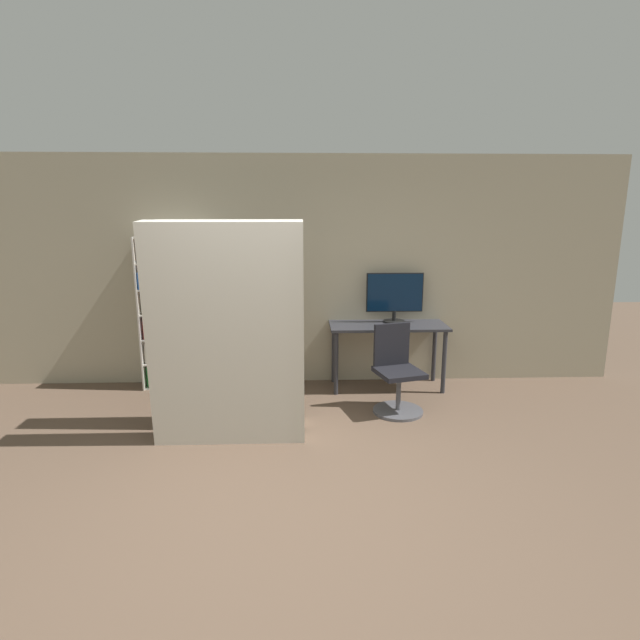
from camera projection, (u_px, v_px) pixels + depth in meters
The scene contains 8 objects.
ground_plane at pixel (278, 520), 3.40m from camera, with size 16.00×16.00×0.00m, color brown.
wall_back at pixel (287, 272), 5.93m from camera, with size 8.00×0.06×2.70m.
desk at pixel (388, 334), 5.82m from camera, with size 1.36×0.55×0.77m.
monitor at pixel (395, 295), 5.86m from camera, with size 0.67×0.26×0.59m.
office_chair at pixel (397, 377), 5.19m from camera, with size 0.54×0.54×0.91m.
bookshelf at pixel (170, 315), 5.84m from camera, with size 0.87×0.31×1.78m.
mattress_near at pixel (227, 336), 4.35m from camera, with size 1.35×0.36×1.99m.
mattress_far at pixel (233, 327), 4.69m from camera, with size 1.35×0.31×1.99m.
Camera 1 is at (0.17, -3.04, 2.07)m, focal length 28.00 mm.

